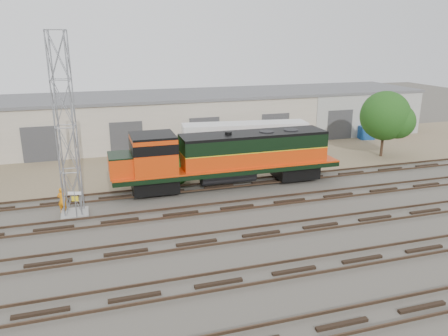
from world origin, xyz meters
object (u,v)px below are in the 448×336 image
object	(u,v)px
signal_tower	(66,130)
locomotive	(224,157)
semi_trailer	(248,137)
worker	(62,200)

from	to	relation	value
signal_tower	locomotive	bearing A→B (deg)	12.35
locomotive	semi_trailer	distance (m)	8.12
signal_tower	worker	bearing A→B (deg)	139.94
locomotive	signal_tower	xyz separation A→B (m)	(-11.24, -2.46, 3.30)
signal_tower	semi_trailer	xyz separation A→B (m)	(15.68, 9.26, -3.49)
locomotive	worker	bearing A→B (deg)	-171.33
locomotive	worker	size ratio (longest dim) A/B	10.04
worker	semi_trailer	size ratio (longest dim) A/B	0.15
locomotive	signal_tower	distance (m)	11.97
locomotive	semi_trailer	size ratio (longest dim) A/B	1.50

